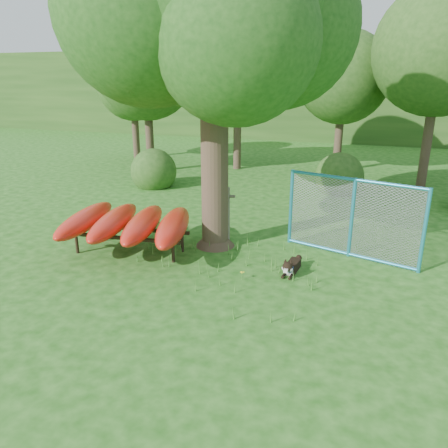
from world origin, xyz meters
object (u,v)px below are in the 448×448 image
(kayak_rack, at_px, (128,223))
(fence_section, at_px, (352,218))
(husky_dog, at_px, (291,267))
(oak_tree, at_px, (211,7))

(kayak_rack, distance_m, fence_section, 5.37)
(fence_section, bearing_deg, husky_dog, -111.30)
(oak_tree, height_order, husky_dog, oak_tree)
(kayak_rack, bearing_deg, oak_tree, 26.88)
(oak_tree, distance_m, fence_section, 5.72)
(oak_tree, xyz_separation_m, fence_section, (3.36, 0.42, -4.61))
(fence_section, bearing_deg, kayak_rack, -146.40)
(husky_dog, bearing_deg, fence_section, 57.28)
(kayak_rack, relative_size, fence_section, 1.12)
(kayak_rack, bearing_deg, fence_section, 10.56)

